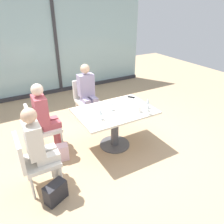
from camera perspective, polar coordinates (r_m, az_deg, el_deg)
The scene contains 18 objects.
ground_plane at distance 4.18m, azimuth 0.69°, elevation -8.50°, with size 12.00×12.00×0.00m, color tan.
window_wall_backdrop at distance 6.48m, azimuth -14.23°, elevation 15.38°, with size 5.39×0.10×2.70m.
dining_table_main at distance 3.89m, azimuth 0.73°, elevation -1.82°, with size 1.34×0.92×0.73m.
chair_side_end at distance 3.24m, azimuth -19.80°, elevation -11.50°, with size 0.50×0.46×0.87m.
chair_far_left at distance 3.98m, azimuth -18.23°, elevation -3.52°, with size 0.50×0.46×0.87m.
chair_near_window at distance 4.96m, azimuth -6.86°, elevation 3.85°, with size 0.46×0.51×0.87m.
person_side_end at distance 3.14m, azimuth -18.43°, elevation -8.08°, with size 0.39×0.34×1.26m.
person_far_left at distance 3.91m, azimuth -17.11°, elevation -0.57°, with size 0.39×0.34×1.26m.
person_near_window at distance 4.79m, azimuth -6.47°, elevation 5.64°, with size 0.34×0.39×1.26m.
wine_glass_0 at distance 3.88m, azimuth 9.34°, elevation 2.78°, with size 0.07×0.07×0.18m.
wine_glass_1 at distance 3.75m, azimuth -0.15°, elevation 2.31°, with size 0.07×0.07×0.18m.
wine_glass_2 at distance 3.68m, azimuth 9.34°, elevation 1.39°, with size 0.07×0.07×0.18m.
wine_glass_3 at distance 3.46m, azimuth -3.06°, elevation 0.00°, with size 0.07×0.07×0.18m.
wine_glass_4 at distance 3.78m, azimuth 9.10°, elevation 2.12°, with size 0.07×0.07×0.18m.
coffee_cup at distance 3.76m, azimuth 7.13°, elevation 0.69°, with size 0.08×0.08×0.09m, color white.
cell_phone_on_table at distance 4.34m, azimuth 4.99°, elevation 3.88°, with size 0.07×0.14×0.01m, color black.
handbag_0 at distance 3.21m, azimuth -14.50°, elevation -19.58°, with size 0.30×0.16×0.28m, color #232328.
handbag_1 at distance 3.86m, azimuth -13.53°, elevation -10.30°, with size 0.30×0.16×0.28m, color beige.
Camera 1 is at (-1.73, -2.93, 2.43)m, focal length 35.07 mm.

